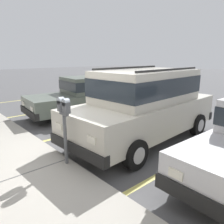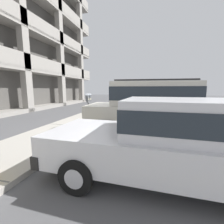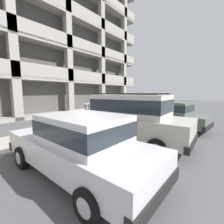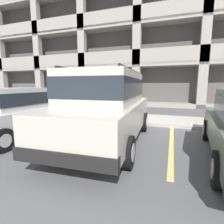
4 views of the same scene
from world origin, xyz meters
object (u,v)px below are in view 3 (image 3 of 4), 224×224
object	(u,v)px
silver_suv	(130,117)
dark_hatchback	(167,114)
parking_meter_near	(88,110)
parking_meter_far	(144,104)
red_sedan	(79,143)

from	to	relation	value
silver_suv	dark_hatchback	size ratio (longest dim) A/B	1.05
silver_suv	dark_hatchback	xyz separation A→B (m)	(3.44, -0.39, -0.27)
parking_meter_near	dark_hatchback	bearing A→B (deg)	-40.23
parking_meter_far	parking_meter_near	bearing A→B (deg)	-179.70
parking_meter_near	parking_meter_far	xyz separation A→B (m)	(6.50, 0.03, -0.09)
dark_hatchback	parking_meter_far	xyz separation A→B (m)	(3.07, 2.94, 0.26)
parking_meter_near	red_sedan	bearing A→B (deg)	-135.69
dark_hatchback	parking_meter_near	world-z (taller)	dark_hatchback
dark_hatchback	silver_suv	bearing A→B (deg)	179.07
silver_suv	parking_meter_far	xyz separation A→B (m)	(6.50, 2.54, -0.01)
red_sedan	silver_suv	bearing A→B (deg)	7.60
silver_suv	red_sedan	world-z (taller)	silver_suv
parking_meter_near	silver_suv	bearing A→B (deg)	-90.10
silver_suv	parking_meter_near	world-z (taller)	silver_suv
silver_suv	dark_hatchback	bearing A→B (deg)	-9.52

